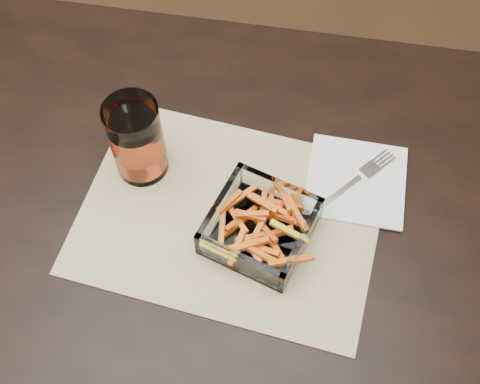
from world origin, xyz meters
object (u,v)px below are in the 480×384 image
object	(u,v)px
glass_bowl	(260,228)
fork	(356,180)
dining_table	(145,251)
tumbler	(137,142)

from	to	relation	value
glass_bowl	fork	size ratio (longest dim) A/B	1.25
dining_table	glass_bowl	size ratio (longest dim) A/B	9.05
dining_table	tumbler	size ratio (longest dim) A/B	11.09
glass_bowl	tumbler	xyz separation A→B (m)	(-0.20, 0.09, 0.04)
glass_bowl	dining_table	bearing A→B (deg)	-174.84
dining_table	fork	world-z (taller)	fork
dining_table	fork	bearing A→B (deg)	22.41
dining_table	tumbler	distance (m)	0.19
dining_table	glass_bowl	world-z (taller)	glass_bowl
dining_table	glass_bowl	bearing A→B (deg)	5.16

